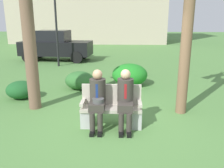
# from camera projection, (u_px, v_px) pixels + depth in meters

# --- Properties ---
(ground_plane) EXTENTS (80.00, 80.00, 0.00)m
(ground_plane) POSITION_uv_depth(u_px,v_px,m) (116.00, 124.00, 5.27)
(ground_plane) COLOR #4E7C3E
(park_bench) EXTENTS (1.30, 0.44, 0.90)m
(park_bench) POSITION_uv_depth(u_px,v_px,m) (111.00, 109.00, 5.12)
(park_bench) COLOR #B7AD9E
(park_bench) RESTS_ON ground
(seated_man_left) EXTENTS (0.34, 0.72, 1.26)m
(seated_man_left) POSITION_uv_depth(u_px,v_px,m) (97.00, 97.00, 4.93)
(seated_man_left) COLOR #38332D
(seated_man_left) RESTS_ON ground
(seated_man_right) EXTENTS (0.34, 0.72, 1.27)m
(seated_man_right) POSITION_uv_depth(u_px,v_px,m) (125.00, 97.00, 4.91)
(seated_man_right) COLOR #38332D
(seated_man_right) RESTS_ON ground
(shrub_near_bench) EXTENTS (0.84, 0.77, 0.53)m
(shrub_near_bench) POSITION_uv_depth(u_px,v_px,m) (21.00, 90.00, 6.93)
(shrub_near_bench) COLOR #1C5325
(shrub_near_bench) RESTS_ON ground
(shrub_mid_lawn) EXTENTS (0.96, 0.88, 0.60)m
(shrub_mid_lawn) POSITION_uv_depth(u_px,v_px,m) (80.00, 80.00, 7.86)
(shrub_mid_lawn) COLOR #2F662D
(shrub_mid_lawn) RESTS_ON ground
(shrub_far_lawn) EXTENTS (1.24, 1.13, 0.77)m
(shrub_far_lawn) POSITION_uv_depth(u_px,v_px,m) (130.00, 75.00, 8.27)
(shrub_far_lawn) COLOR #207E22
(shrub_far_lawn) RESTS_ON ground
(parked_car_near) EXTENTS (4.01, 1.96, 1.68)m
(parked_car_near) POSITION_uv_depth(u_px,v_px,m) (56.00, 46.00, 13.21)
(parked_car_near) COLOR black
(parked_car_near) RESTS_ON ground
(street_lamp) EXTENTS (0.24, 0.24, 3.42)m
(street_lamp) POSITION_uv_depth(u_px,v_px,m) (56.00, 23.00, 11.23)
(street_lamp) COLOR black
(street_lamp) RESTS_ON ground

